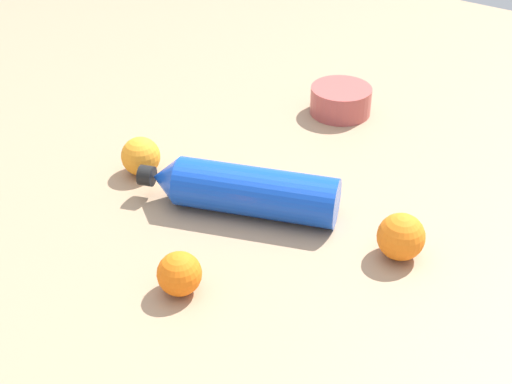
{
  "coord_description": "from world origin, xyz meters",
  "views": [
    {
      "loc": [
        0.54,
        -0.7,
        0.65
      ],
      "look_at": [
        0.01,
        0.04,
        0.04
      ],
      "focal_mm": 49.52,
      "sensor_mm": 36.0,
      "label": 1
    }
  ],
  "objects_px": {
    "orange_0": "(179,274)",
    "orange_2": "(141,156)",
    "ceramic_bowl": "(341,100)",
    "water_bottle": "(241,190)",
    "orange_1": "(401,237)"
  },
  "relations": [
    {
      "from": "ceramic_bowl",
      "to": "orange_0",
      "type": "bearing_deg",
      "value": -81.44
    },
    {
      "from": "water_bottle",
      "to": "orange_1",
      "type": "relative_size",
      "value": 4.6
    },
    {
      "from": "orange_1",
      "to": "orange_2",
      "type": "distance_m",
      "value": 0.46
    },
    {
      "from": "orange_2",
      "to": "ceramic_bowl",
      "type": "xyz_separation_m",
      "value": [
        0.16,
        0.39,
        -0.01
      ]
    },
    {
      "from": "ceramic_bowl",
      "to": "water_bottle",
      "type": "bearing_deg",
      "value": -83.77
    },
    {
      "from": "water_bottle",
      "to": "ceramic_bowl",
      "type": "height_order",
      "value": "water_bottle"
    },
    {
      "from": "orange_2",
      "to": "orange_1",
      "type": "bearing_deg",
      "value": 6.52
    },
    {
      "from": "orange_0",
      "to": "orange_2",
      "type": "bearing_deg",
      "value": 142.81
    },
    {
      "from": "orange_2",
      "to": "orange_0",
      "type": "bearing_deg",
      "value": -37.19
    },
    {
      "from": "orange_1",
      "to": "water_bottle",
      "type": "bearing_deg",
      "value": -170.58
    },
    {
      "from": "orange_0",
      "to": "ceramic_bowl",
      "type": "height_order",
      "value": "orange_0"
    },
    {
      "from": "orange_1",
      "to": "orange_2",
      "type": "bearing_deg",
      "value": -173.48
    },
    {
      "from": "orange_0",
      "to": "ceramic_bowl",
      "type": "xyz_separation_m",
      "value": [
        -0.09,
        0.59,
        -0.0
      ]
    },
    {
      "from": "orange_0",
      "to": "water_bottle",
      "type": "bearing_deg",
      "value": 102.9
    },
    {
      "from": "water_bottle",
      "to": "orange_1",
      "type": "height_order",
      "value": "water_bottle"
    }
  ]
}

